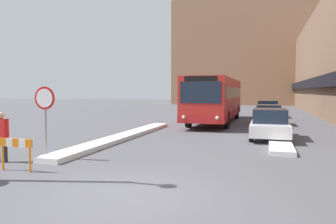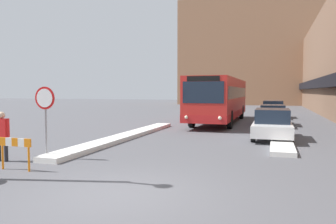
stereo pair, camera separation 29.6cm
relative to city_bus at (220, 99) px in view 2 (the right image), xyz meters
name	(u,v)px [view 2 (the right image)]	position (x,y,z in m)	size (l,w,h in m)	color
ground_plane	(118,194)	(0.48, -17.40, -1.74)	(160.00, 160.00, 0.00)	#515156
building_backdrop_far	(255,53)	(0.48, 35.71, 7.31)	(26.00, 8.00, 18.11)	#996B4C
snow_bank_left	(125,136)	(-3.12, -9.45, -1.65)	(0.90, 11.80, 0.19)	silver
snow_bank_right	(281,139)	(4.08, -8.00, -1.65)	(0.90, 7.98, 0.18)	silver
city_bus	(220,99)	(0.00, 0.00, 0.00)	(2.67, 12.25, 3.17)	red
parked_car_front	(272,124)	(3.68, -7.39, -1.02)	(1.80, 4.26, 1.44)	silver
parked_car_middle	(273,115)	(3.68, -0.68, -1.05)	(1.79, 4.68, 1.37)	black
parked_car_back	(273,109)	(3.68, 6.12, -1.01)	(1.89, 4.86, 1.47)	black
stop_sign	(45,107)	(-3.56, -14.71, 0.03)	(0.76, 0.08, 2.44)	gray
pedestrian	(2,132)	(-4.65, -15.48, -0.77)	(0.53, 0.22, 1.62)	#232328
construction_barricade	(15,147)	(-3.33, -16.33, -1.07)	(1.10, 0.06, 0.94)	orange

